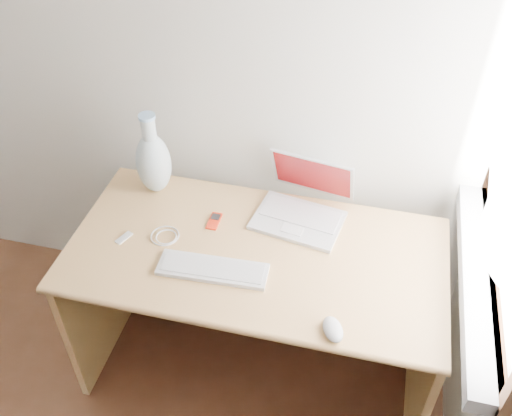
% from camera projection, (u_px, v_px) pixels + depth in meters
% --- Properties ---
extents(back_wall, '(3.50, 0.04, 2.60)m').
position_uv_depth(back_wall, '(42.00, 21.00, 2.16)').
color(back_wall, silver).
rests_on(back_wall, floor).
extents(desk, '(1.36, 0.68, 0.72)m').
position_uv_depth(desk, '(261.00, 273.00, 2.25)').
color(desk, '#DAB56A').
rests_on(desk, floor).
extents(laptop, '(0.36, 0.32, 0.22)m').
position_uv_depth(laptop, '(301.00, 205.00, 2.17)').
color(laptop, silver).
rests_on(laptop, desk).
extents(external_keyboard, '(0.39, 0.13, 0.02)m').
position_uv_depth(external_keyboard, '(213.00, 269.00, 1.98)').
color(external_keyboard, white).
rests_on(external_keyboard, desk).
extents(mouse, '(0.10, 0.12, 0.04)m').
position_uv_depth(mouse, '(333.00, 329.00, 1.78)').
color(mouse, silver).
rests_on(mouse, desk).
extents(ipod, '(0.04, 0.09, 0.01)m').
position_uv_depth(ipod, '(214.00, 221.00, 2.17)').
color(ipod, red).
rests_on(ipod, desk).
extents(cable_coil, '(0.13, 0.13, 0.01)m').
position_uv_depth(cable_coil, '(165.00, 236.00, 2.11)').
color(cable_coil, white).
rests_on(cable_coil, desk).
extents(remote, '(0.05, 0.08, 0.01)m').
position_uv_depth(remote, '(124.00, 238.00, 2.11)').
color(remote, white).
rests_on(remote, desk).
extents(vase, '(0.14, 0.14, 0.35)m').
position_uv_depth(vase, '(153.00, 161.00, 2.23)').
color(vase, silver).
rests_on(vase, desk).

